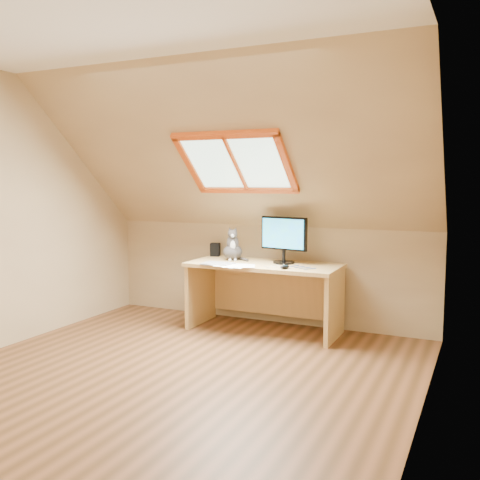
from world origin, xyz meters
The scene contains 10 objects.
ground centered at (0.00, 0.00, 0.00)m, with size 3.50×3.50×0.00m, color brown.
room_shell centered at (0.00, -0.09, 1.43)m, with size 3.52×3.52×2.41m.
desk centered at (0.14, 1.44, 0.46)m, with size 1.47×0.64×0.67m.
monitor centered at (0.31, 1.45, 0.93)m, with size 0.49×0.21×0.45m.
cat centered at (-0.23, 1.45, 0.79)m, with size 0.26×0.28×0.34m.
desk_speaker centered at (-0.53, 1.63, 0.74)m, with size 0.10×0.10×0.14m, color black.
graphics_tablet centered at (-0.24, 1.14, 0.67)m, with size 0.28×0.20×0.01m, color #B2B2B7.
mouse centered at (0.43, 1.16, 0.69)m, with size 0.06×0.11×0.03m, color black.
papers centered at (-0.04, 1.12, 0.67)m, with size 0.35×0.30×0.01m.
cables centered at (0.46, 1.26, 0.67)m, with size 0.51×0.26×0.01m.
Camera 1 is at (2.08, -3.34, 1.45)m, focal length 40.00 mm.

